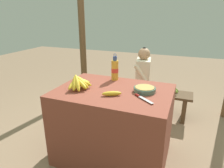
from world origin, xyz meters
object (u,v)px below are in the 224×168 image
Objects in this scene: water_bottle at (115,70)px; loose_banana_front at (112,94)px; banana_bunch_green at (172,89)px; wooden_bench at (143,93)px; serving_bowl at (145,89)px; banana_bunch_ripe at (79,82)px; knife at (141,97)px; support_post_near at (82,36)px; seated_vendor at (140,77)px.

loose_banana_front is at bearing -72.72° from water_bottle.
banana_bunch_green is at bearing 70.46° from loose_banana_front.
loose_banana_front is 0.13× the size of wooden_bench.
serving_bowl is 1.20m from wooden_bench.
banana_bunch_ripe is at bearing -166.08° from serving_bowl.
water_bottle is 0.49m from loose_banana_front.
knife is at bearing 8.48° from loose_banana_front.
loose_banana_front reaches higher than banana_bunch_green.
banana_bunch_green is (0.59, 0.82, -0.44)m from water_bottle.
banana_bunch_ripe is 0.14× the size of support_post_near.
wooden_bench is (-0.25, 1.24, -0.47)m from knife.
serving_bowl is 0.33m from loose_banana_front.
serving_bowl is 0.17m from knife.
serving_bowl is at bearing -77.33° from wooden_bench.
support_post_near is (-1.47, 1.57, 0.32)m from knife.
support_post_near is (-1.06, 1.16, 0.21)m from water_bottle.
water_bottle is 1.10m from banana_bunch_green.
loose_banana_front is 1.26m from seated_vendor.
loose_banana_front is (0.37, -0.05, -0.05)m from banana_bunch_ripe.
support_post_near reaches higher than water_bottle.
banana_bunch_ripe is at bearing -124.10° from banana_bunch_green.
knife is (0.41, -0.41, -0.11)m from water_bottle.
water_bottle reaches higher than seated_vendor.
water_bottle is 1.59m from support_post_near.
support_post_near is at bearing 126.73° from loose_banana_front.
seated_vendor is at bearing 73.99° from banana_bunch_ripe.
water_bottle is at bearing -101.10° from wooden_bench.
support_post_near is (-1.65, 0.34, 0.66)m from banana_bunch_green.
loose_banana_front is 0.69× the size of banana_bunch_green.
serving_bowl is 0.10× the size of support_post_near.
support_post_near is at bearing 136.23° from serving_bowl.
water_bottle is 0.14× the size of support_post_near.
serving_bowl is 0.81× the size of banana_bunch_green.
knife is 1.25m from seated_vendor.
support_post_near reaches higher than serving_bowl.
support_post_near is at bearing 168.39° from banana_bunch_green.
banana_bunch_ripe is 1.43× the size of serving_bowl.
water_bottle is at bearing 107.28° from loose_banana_front.
knife is at bearing -45.11° from water_bottle.
banana_bunch_green is at bearing -11.61° from support_post_near.
banana_bunch_ripe is at bearing -107.85° from wooden_bench.
banana_bunch_green is at bearing 120.01° from knife.
wooden_bench is at bearing 78.90° from water_bottle.
wooden_bench is at bearing -15.29° from support_post_near.
support_post_near is (-1.46, 1.40, 0.30)m from serving_bowl.
loose_banana_front is at bearing -133.17° from knife.
water_bottle is at bearing -47.48° from support_post_near.
banana_bunch_ripe is 1.68× the size of loose_banana_front.
knife is at bearing -98.34° from banana_bunch_green.
water_bottle is at bearing 59.87° from banana_bunch_ripe.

